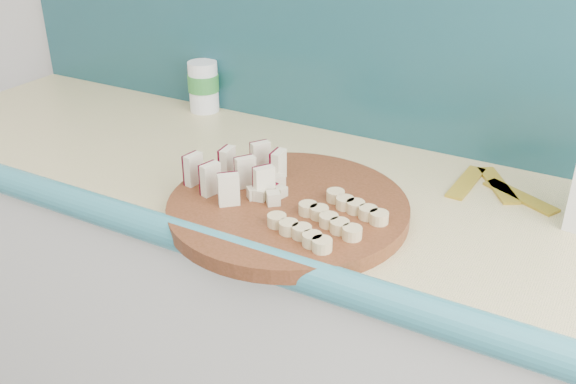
# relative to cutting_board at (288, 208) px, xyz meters

# --- Properties ---
(kitchen_counter) EXTENTS (2.20, 0.63, 0.91)m
(kitchen_counter) POSITION_rel_cutting_board_xyz_m (0.03, 0.14, -0.47)
(kitchen_counter) COLOR silver
(kitchen_counter) RESTS_ON ground
(backsplash) EXTENTS (2.20, 0.02, 0.50)m
(backsplash) POSITION_rel_cutting_board_xyz_m (0.03, 0.43, 0.24)
(backsplash) COLOR teal
(backsplash) RESTS_ON kitchen_counter
(cutting_board) EXTENTS (0.58, 0.58, 0.03)m
(cutting_board) POSITION_rel_cutting_board_xyz_m (0.00, 0.00, 0.00)
(cutting_board) COLOR #46240F
(cutting_board) RESTS_ON kitchen_counter
(apple_wedges) EXTENTS (0.18, 0.20, 0.06)m
(apple_wedges) POSITION_rel_cutting_board_xyz_m (-0.11, 0.01, 0.04)
(apple_wedges) COLOR beige
(apple_wedges) RESTS_ON cutting_board
(apple_chunks) EXTENTS (0.07, 0.08, 0.02)m
(apple_chunks) POSITION_rel_cutting_board_xyz_m (-0.03, 0.01, 0.03)
(apple_chunks) COLOR beige
(apple_chunks) RESTS_ON cutting_board
(banana_slices) EXTENTS (0.18, 0.20, 0.02)m
(banana_slices) POSITION_rel_cutting_board_xyz_m (0.10, -0.04, 0.02)
(banana_slices) COLOR #D8BF84
(banana_slices) RESTS_ON cutting_board
(canister) EXTENTS (0.08, 0.08, 0.13)m
(canister) POSITION_rel_cutting_board_xyz_m (-0.47, 0.38, 0.05)
(canister) COLOR white
(canister) RESTS_ON kitchen_counter
(banana_peel) EXTENTS (0.21, 0.18, 0.01)m
(banana_peel) POSITION_rel_cutting_board_xyz_m (0.31, 0.29, -0.01)
(banana_peel) COLOR gold
(banana_peel) RESTS_ON kitchen_counter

